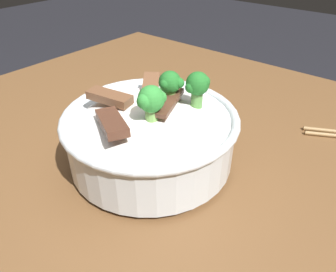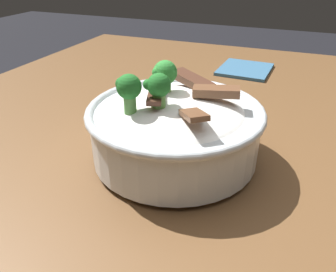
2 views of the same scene
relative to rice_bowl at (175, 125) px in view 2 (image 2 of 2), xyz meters
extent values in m
cube|color=brown|center=(0.11, 0.02, -0.08)|extent=(1.21, 1.07, 0.04)
cube|color=brown|center=(0.63, 0.48, -0.46)|extent=(0.08, 0.08, 0.74)
cylinder|color=silver|center=(0.00, 0.00, -0.05)|extent=(0.12, 0.12, 0.01)
cylinder|color=silver|center=(0.00, 0.00, -0.01)|extent=(0.24, 0.24, 0.07)
torus|color=silver|center=(0.00, 0.00, 0.02)|extent=(0.25, 0.25, 0.01)
ellipsoid|color=white|center=(0.00, 0.00, 0.01)|extent=(0.20, 0.20, 0.05)
cube|color=#563323|center=(0.07, 0.00, 0.05)|extent=(0.06, 0.08, 0.02)
cube|color=brown|center=(0.03, -0.05, 0.05)|extent=(0.04, 0.07, 0.01)
cube|color=#563323|center=(-0.01, 0.02, 0.05)|extent=(0.08, 0.04, 0.01)
cube|color=brown|center=(-0.05, -0.04, 0.05)|extent=(0.05, 0.05, 0.02)
cylinder|color=#6BA84C|center=(-0.03, 0.01, 0.05)|extent=(0.02, 0.02, 0.03)
sphere|color=#237028|center=(-0.03, 0.01, 0.07)|extent=(0.03, 0.03, 0.03)
sphere|color=#237028|center=(-0.02, 0.01, 0.07)|extent=(0.02, 0.02, 0.02)
sphere|color=#237028|center=(-0.03, 0.02, 0.07)|extent=(0.01, 0.01, 0.01)
cylinder|color=#7AB256|center=(0.02, 0.02, 0.05)|extent=(0.02, 0.02, 0.02)
sphere|color=green|center=(0.02, 0.02, 0.07)|extent=(0.03, 0.03, 0.03)
sphere|color=green|center=(0.03, 0.02, 0.07)|extent=(0.02, 0.02, 0.02)
sphere|color=green|center=(0.01, 0.03, 0.07)|extent=(0.02, 0.02, 0.02)
cylinder|color=#5B9947|center=(-0.05, 0.04, 0.05)|extent=(0.02, 0.02, 0.03)
sphere|color=#237028|center=(-0.05, 0.04, 0.07)|extent=(0.03, 0.03, 0.03)
sphere|color=#237028|center=(-0.04, 0.04, 0.07)|extent=(0.02, 0.02, 0.02)
sphere|color=#237028|center=(-0.05, 0.05, 0.07)|extent=(0.02, 0.02, 0.02)
cube|color=#386689|center=(0.47, -0.02, -0.05)|extent=(0.15, 0.13, 0.01)
camera|label=1|loc=(0.28, 0.26, 0.25)|focal=33.67mm
camera|label=2|loc=(-0.39, -0.15, 0.22)|focal=34.99mm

